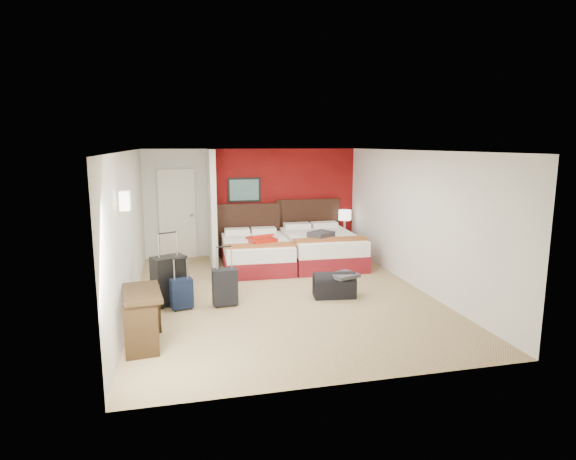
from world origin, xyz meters
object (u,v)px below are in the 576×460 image
object	(u,v)px
bed_left	(256,254)
table_lamp	(345,221)
red_suitcase_open	(261,239)
suitcase_navy	(182,295)
suitcase_charcoal	(225,288)
nightstand	(344,242)
suitcase_black	(169,282)
duffel_bag	(334,287)
bed_right	(321,249)
desk	(143,318)

from	to	relation	value
bed_left	table_lamp	bearing A→B (deg)	23.78
red_suitcase_open	suitcase_navy	bearing A→B (deg)	-144.91
suitcase_navy	suitcase_charcoal	bearing A→B (deg)	-10.93
nightstand	suitcase_black	xyz separation A→B (m)	(-4.09, -2.96, 0.14)
nightstand	duffel_bag	size ratio (longest dim) A/B	0.70
bed_right	suitcase_black	xyz separation A→B (m)	(-3.24, -2.10, 0.07)
bed_left	duffel_bag	xyz separation A→B (m)	(0.99, -2.28, -0.12)
suitcase_navy	suitcase_black	bearing A→B (deg)	110.56
suitcase_charcoal	desk	bearing A→B (deg)	-134.48
table_lamp	duffel_bag	size ratio (longest dim) A/B	0.76
suitcase_navy	bed_right	bearing A→B (deg)	24.98
bed_right	duffel_bag	world-z (taller)	bed_right
red_suitcase_open	table_lamp	bearing A→B (deg)	6.63
nightstand	suitcase_black	size ratio (longest dim) A/B	0.64
suitcase_charcoal	suitcase_black	bearing A→B (deg)	160.84
desk	nightstand	bearing A→B (deg)	39.02
nightstand	table_lamp	distance (m)	0.52
suitcase_charcoal	suitcase_navy	bearing A→B (deg)	179.24
red_suitcase_open	duffel_bag	world-z (taller)	red_suitcase_open
red_suitcase_open	suitcase_navy	xyz separation A→B (m)	(-1.69, -2.23, -0.40)
red_suitcase_open	nightstand	size ratio (longest dim) A/B	1.43
suitcase_black	suitcase_navy	bearing A→B (deg)	-82.86
nightstand	suitcase_black	distance (m)	5.05
table_lamp	suitcase_navy	size ratio (longest dim) A/B	1.15
red_suitcase_open	suitcase_charcoal	xyz separation A→B (m)	(-0.99, -2.21, -0.35)
red_suitcase_open	table_lamp	xyz separation A→B (m)	(2.22, 1.01, 0.13)
nightstand	table_lamp	bearing A→B (deg)	0.00
red_suitcase_open	bed_left	bearing A→B (deg)	117.19
table_lamp	desk	xyz separation A→B (m)	(-4.40, -4.55, -0.39)
desk	suitcase_charcoal	bearing A→B (deg)	41.40
bed_right	suitcase_navy	world-z (taller)	bed_right
suitcase_navy	duffel_bag	size ratio (longest dim) A/B	0.66
red_suitcase_open	suitcase_black	size ratio (longest dim) A/B	0.91
suitcase_black	suitcase_navy	distance (m)	0.37
table_lamp	suitcase_navy	world-z (taller)	table_lamp
bed_left	suitcase_black	xyz separation A→B (m)	(-1.78, -2.05, 0.09)
bed_right	desk	world-z (taller)	desk
duffel_bag	desk	bearing A→B (deg)	-148.17
table_lamp	red_suitcase_open	bearing A→B (deg)	-155.56
red_suitcase_open	suitcase_charcoal	world-z (taller)	red_suitcase_open
bed_right	suitcase_charcoal	bearing A→B (deg)	-133.77
red_suitcase_open	suitcase_navy	world-z (taller)	red_suitcase_open
suitcase_black	bed_right	bearing A→B (deg)	6.52
table_lamp	suitcase_charcoal	bearing A→B (deg)	-134.98
duffel_bag	desk	world-z (taller)	desk
bed_right	table_lamp	size ratio (longest dim) A/B	3.97
red_suitcase_open	suitcase_charcoal	distance (m)	2.45
bed_right	table_lamp	bearing A→B (deg)	46.40
bed_right	suitcase_black	distance (m)	3.86
table_lamp	suitcase_charcoal	world-z (taller)	table_lamp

